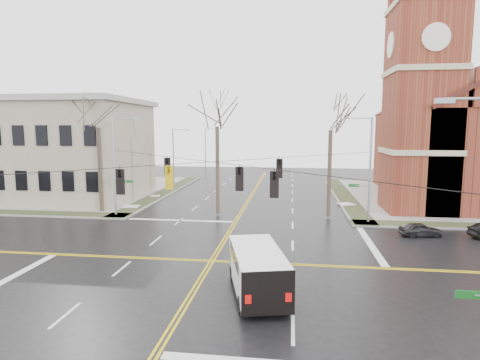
# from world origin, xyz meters

# --- Properties ---
(ground) EXTENTS (120.00, 120.00, 0.00)m
(ground) POSITION_xyz_m (0.00, 0.00, 0.00)
(ground) COLOR black
(ground) RESTS_ON ground
(sidewalks) EXTENTS (80.00, 80.00, 0.17)m
(sidewalks) POSITION_xyz_m (0.00, 0.00, 0.08)
(sidewalks) COLOR gray
(sidewalks) RESTS_ON ground
(road_markings) EXTENTS (100.00, 100.00, 0.01)m
(road_markings) POSITION_xyz_m (0.00, 0.00, 0.01)
(road_markings) COLOR gold
(road_markings) RESTS_ON ground
(church) EXTENTS (24.28, 27.48, 27.50)m
(church) POSITION_xyz_m (24.76, 24.78, 8.43)
(church) COLOR maroon
(church) RESTS_ON ground
(civic_building_a) EXTENTS (18.00, 14.00, 11.00)m
(civic_building_a) POSITION_xyz_m (-22.00, 20.00, 5.50)
(civic_building_a) COLOR gray
(civic_building_a) RESTS_ON ground
(signal_pole_ne) EXTENTS (2.75, 0.22, 9.00)m
(signal_pole_ne) POSITION_xyz_m (11.32, 11.50, 4.95)
(signal_pole_ne) COLOR gray
(signal_pole_ne) RESTS_ON ground
(signal_pole_nw) EXTENTS (2.75, 0.22, 9.00)m
(signal_pole_nw) POSITION_xyz_m (-11.32, 11.50, 4.95)
(signal_pole_nw) COLOR gray
(signal_pole_nw) RESTS_ON ground
(span_wires) EXTENTS (23.02, 23.02, 0.03)m
(span_wires) POSITION_xyz_m (0.00, 0.00, 6.20)
(span_wires) COLOR black
(span_wires) RESTS_ON ground
(traffic_signals) EXTENTS (8.21, 8.26, 1.30)m
(traffic_signals) POSITION_xyz_m (-0.00, -0.67, 5.45)
(traffic_signals) COLOR black
(traffic_signals) RESTS_ON ground
(streetlight_north_a) EXTENTS (2.30, 0.20, 8.00)m
(streetlight_north_a) POSITION_xyz_m (-10.65, 28.00, 4.47)
(streetlight_north_a) COLOR gray
(streetlight_north_a) RESTS_ON ground
(streetlight_north_b) EXTENTS (2.30, 0.20, 8.00)m
(streetlight_north_b) POSITION_xyz_m (-10.65, 48.00, 4.47)
(streetlight_north_b) COLOR gray
(streetlight_north_b) RESTS_ON ground
(cargo_van) EXTENTS (3.68, 6.33, 2.27)m
(cargo_van) POSITION_xyz_m (3.18, -4.42, 1.34)
(cargo_van) COLOR white
(cargo_van) RESTS_ON ground
(parked_car_a) EXTENTS (3.23, 1.67, 1.05)m
(parked_car_a) POSITION_xyz_m (14.68, 7.71, 0.53)
(parked_car_a) COLOR black
(parked_car_a) RESTS_ON ground
(tree_nw_far) EXTENTS (4.00, 4.00, 12.19)m
(tree_nw_far) POSITION_xyz_m (-13.58, 12.87, 8.81)
(tree_nw_far) COLOR #3C2F26
(tree_nw_far) RESTS_ON ground
(tree_nw_near) EXTENTS (4.00, 4.00, 12.31)m
(tree_nw_near) POSITION_xyz_m (-2.06, 13.12, 8.90)
(tree_nw_near) COLOR #3C2F26
(tree_nw_near) RESTS_ON ground
(tree_ne) EXTENTS (4.00, 4.00, 11.84)m
(tree_ne) POSITION_xyz_m (8.26, 13.18, 8.57)
(tree_ne) COLOR #3C2F26
(tree_ne) RESTS_ON ground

